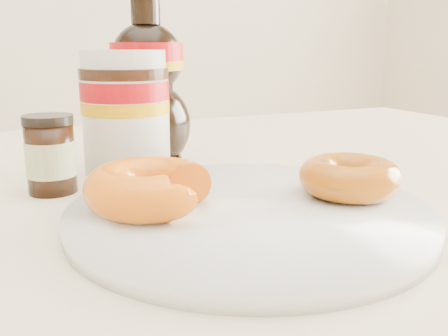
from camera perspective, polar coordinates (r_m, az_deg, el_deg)
name	(u,v)px	position (r m, az deg, el deg)	size (l,w,h in m)	color
dining_table	(147,270)	(0.53, -8.81, -11.47)	(1.40, 0.90, 0.75)	beige
plate	(249,213)	(0.41, 2.84, -5.18)	(0.30, 0.30, 0.01)	white
donut_bitten	(149,188)	(0.40, -8.53, -2.22)	(0.10, 0.10, 0.04)	orange
donut_whole	(350,177)	(0.45, 14.17, -0.99)	(0.09, 0.09, 0.03)	#A8430A
nutella_jar	(126,108)	(0.57, -11.19, 6.75)	(0.10, 0.10, 0.14)	white
syrup_bottle	(148,83)	(0.61, -8.68, 9.58)	(0.10, 0.09, 0.20)	black
dark_jar	(51,155)	(0.52, -19.21, 1.40)	(0.05, 0.05, 0.08)	black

